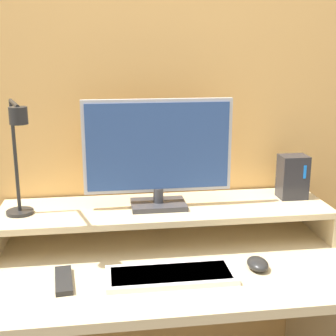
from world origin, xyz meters
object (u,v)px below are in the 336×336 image
(router_dock, at_px, (293,177))
(keyboard, at_px, (171,275))
(desk_lamp, at_px, (18,155))
(remote_control, at_px, (64,280))
(monitor, at_px, (158,152))
(mouse, at_px, (258,264))

(router_dock, relative_size, keyboard, 0.42)
(router_dock, distance_m, keyboard, 0.63)
(desk_lamp, distance_m, router_dock, 0.98)
(desk_lamp, xyz_separation_m, remote_control, (0.13, -0.18, -0.35))
(monitor, height_order, remote_control, monitor)
(mouse, bearing_deg, desk_lamp, 166.51)
(remote_control, bearing_deg, keyboard, -2.69)
(keyboard, distance_m, remote_control, 0.32)
(router_dock, bearing_deg, monitor, -175.96)
(desk_lamp, relative_size, mouse, 4.21)
(desk_lamp, bearing_deg, keyboard, -23.60)
(mouse, relative_size, remote_control, 0.55)
(monitor, bearing_deg, remote_control, -139.36)
(monitor, bearing_deg, desk_lamp, -168.89)
(keyboard, bearing_deg, router_dock, 32.52)
(keyboard, relative_size, remote_control, 2.34)
(desk_lamp, bearing_deg, router_dock, 7.39)
(desk_lamp, bearing_deg, remote_control, -53.79)
(desk_lamp, height_order, router_dock, desk_lamp)
(router_dock, relative_size, mouse, 1.75)
(remote_control, bearing_deg, mouse, 0.69)
(monitor, height_order, desk_lamp, desk_lamp)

